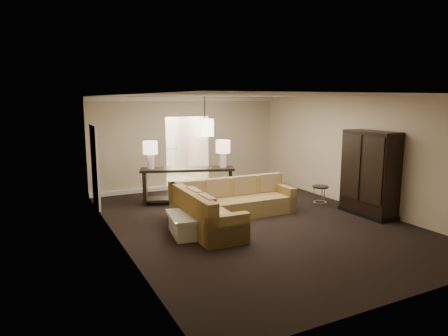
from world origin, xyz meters
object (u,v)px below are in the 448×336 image
armoire (369,175)px  person (158,153)px  coffee_table (196,223)px  console_table (188,182)px  drink_table (320,192)px  sectional_sofa (227,206)px

armoire → person: (-3.14, 6.36, -0.05)m
coffee_table → console_table: console_table is taller
person → console_table: bearing=72.8°
armoire → drink_table: (-0.45, 1.17, -0.59)m
console_table → person: bearing=104.9°
console_table → armoire: (3.42, -2.96, 0.40)m
person → coffee_table: bearing=67.3°
drink_table → coffee_table: bearing=-170.9°
person → armoire: bearing=103.8°
sectional_sofa → person: 5.34m
sectional_sofa → drink_table: size_ratio=5.76×
drink_table → person: (-2.69, 5.19, 0.54)m
sectional_sofa → armoire: (3.22, -1.05, 0.61)m
coffee_table → drink_table: size_ratio=2.36×
coffee_table → drink_table: bearing=9.1°
sectional_sofa → coffee_table: sectional_sofa is taller
console_table → armoire: armoire is taller
console_table → armoire: bearing=-21.3°
drink_table → person: person is taller
person → sectional_sofa: bearing=76.7°
sectional_sofa → armoire: 3.44m
sectional_sofa → armoire: bearing=-16.9°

